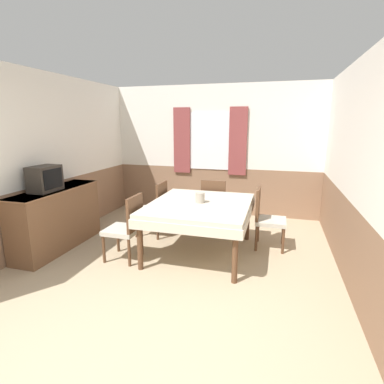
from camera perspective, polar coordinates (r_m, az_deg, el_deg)
wall_back at (r=6.18m, az=4.26°, el=7.94°), size 4.60×0.10×2.60m
wall_left at (r=5.06m, az=-26.08°, el=5.43°), size 0.05×4.94×2.60m
wall_right at (r=3.87m, az=28.90°, el=3.20°), size 0.05×4.94×2.60m
dining_table at (r=4.25m, az=1.54°, el=-3.40°), size 1.41×1.61×0.75m
chair_left_near at (r=4.19m, az=-12.29°, el=-6.33°), size 0.44×0.44×0.91m
chair_left_far at (r=5.02m, az=-7.09°, el=-2.90°), size 0.44×0.44×0.91m
chair_right_far at (r=4.64m, az=13.95°, el=-4.53°), size 0.44×0.44×0.91m
chair_head_window at (r=5.24m, az=4.30°, el=-2.17°), size 0.44×0.44×0.91m
sideboard at (r=4.91m, az=-24.30°, el=-4.59°), size 0.46×1.52×0.91m
tv at (r=4.66m, az=-26.23°, el=2.29°), size 0.29×0.43×0.36m
vase at (r=4.22m, az=1.55°, el=-1.08°), size 0.13×0.13×0.14m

